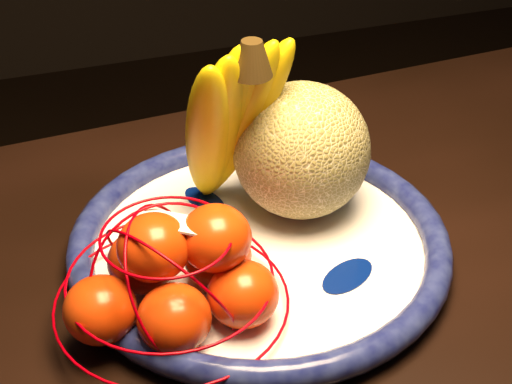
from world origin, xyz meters
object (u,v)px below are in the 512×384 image
object	(u,v)px
fruit_bowl	(259,244)
cantaloupe	(301,150)
banana_bunch	(226,118)
mandarin_bag	(177,276)

from	to	relation	value
fruit_bowl	cantaloupe	xyz separation A→B (m)	(0.06, 0.05, 0.07)
banana_bunch	cantaloupe	bearing A→B (deg)	-34.00
mandarin_bag	fruit_bowl	bearing A→B (deg)	33.83
fruit_bowl	mandarin_bag	size ratio (longest dim) A/B	1.44
cantaloupe	banana_bunch	xyz separation A→B (m)	(-0.07, 0.02, 0.04)
fruit_bowl	banana_bunch	world-z (taller)	banana_bunch
fruit_bowl	banana_bunch	xyz separation A→B (m)	(-0.01, 0.06, 0.11)
mandarin_bag	cantaloupe	bearing A→B (deg)	35.19
banana_bunch	mandarin_bag	world-z (taller)	banana_bunch
cantaloupe	mandarin_bag	distance (m)	0.19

